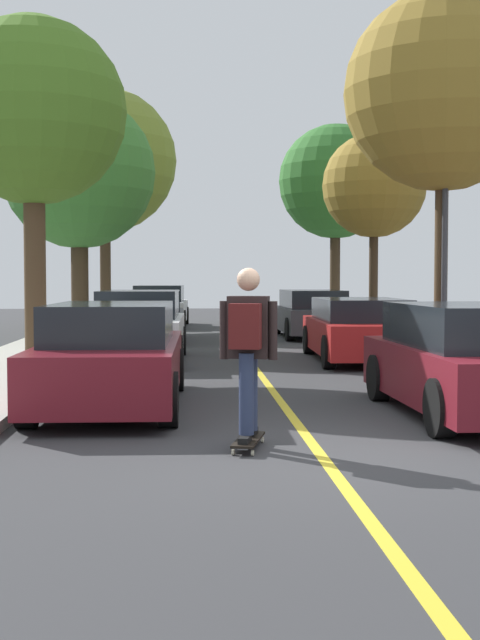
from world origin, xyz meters
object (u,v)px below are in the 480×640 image
object	(u,v)px
parked_car_right_near	(360,329)
streetlamp	(445,215)
parked_car_left_far	(151,316)
parked_car_right_far	(311,314)
parked_car_left_nearest	(112,356)
parked_car_left_near	(139,327)
street_tree_left_far	(105,161)
street_tree_right_far	(335,182)
street_tree_right_nearest	(443,92)
street_tree_right_near	(374,186)
skateboarder	(248,343)
street_tree_left_near	(79,173)
parked_car_right_nearest	(476,361)
skateboard	(248,440)
street_tree_left_nearest	(33,113)
parked_car_left_farthest	(160,307)

from	to	relation	value
parked_car_right_near	streetlamp	bearing A→B (deg)	-0.12
parked_car_left_far	streetlamp	xyz separation A→B (m)	(6.30, -5.79, 2.32)
parked_car_right_far	parked_car_left_nearest	bearing A→B (deg)	-109.07
parked_car_right_far	streetlamp	world-z (taller)	streetlamp
parked_car_left_near	streetlamp	xyz separation A→B (m)	(6.30, -0.06, 2.30)
parked_car_right_far	street_tree_left_far	xyz separation A→B (m)	(-6.29, 4.23, 4.89)
parked_car_left_far	street_tree_right_far	bearing A→B (deg)	49.62
parked_car_right_far	parked_car_right_near	bearing A→B (deg)	-90.00
street_tree_left_far	street_tree_right_nearest	xyz separation A→B (m)	(8.03, -11.06, -0.01)
parked_car_right_near	parked_car_right_far	world-z (taller)	parked_car_right_far
street_tree_right_near	skateboarder	xyz separation A→B (m)	(-4.69, -15.78, -3.24)
street_tree_left_near	street_tree_right_nearest	size ratio (longest dim) A/B	0.82
street_tree_left_far	parked_car_left_near	bearing A→B (deg)	-81.17
parked_car_left_far	parked_car_right_far	distance (m)	4.72
parked_car_right_far	street_tree_right_near	distance (m)	4.04
parked_car_right_far	street_tree_right_near	xyz separation A→B (m)	(1.74, -0.29, 3.63)
street_tree_right_far	skateboarder	size ratio (longest dim) A/B	4.15
street_tree_left_far	street_tree_right_near	xyz separation A→B (m)	(8.03, -4.51, -1.26)
parked_car_left_far	streetlamp	bearing A→B (deg)	-42.58
parked_car_right_nearest	street_tree_right_near	size ratio (longest dim) A/B	0.75
parked_car_left_near	street_tree_left_far	bearing A→B (deg)	98.83
street_tree_left_near	skateboarder	xyz separation A→B (m)	(3.33, -13.52, -3.28)
parked_car_left_far	streetlamp	distance (m)	8.86
street_tree_right_near	skateboard	xyz separation A→B (m)	(-4.69, -15.75, -4.22)
parked_car_right_near	street_tree_left_far	xyz separation A→B (m)	(-6.29, 11.26, 4.92)
street_tree_left_near	street_tree_right_far	xyz separation A→B (m)	(8.03, 8.69, 0.79)
skateboarder	street_tree_left_far	bearing A→B (deg)	99.32
street_tree_left_nearest	skateboard	distance (m)	9.09
parked_car_left_farthest	street_tree_left_far	size ratio (longest dim) A/B	0.59
street_tree_left_far	skateboard	distance (m)	21.26
parked_car_left_nearest	street_tree_right_far	bearing A→B (deg)	71.96
parked_car_left_near	street_tree_left_far	distance (m)	12.33
street_tree_left_nearest	streetlamp	bearing A→B (deg)	13.14
street_tree_right_near	streetlamp	bearing A→B (deg)	-89.90
skateboard	street_tree_left_nearest	bearing A→B (deg)	115.11
parked_car_left_farthest	street_tree_right_nearest	world-z (taller)	street_tree_right_nearest
parked_car_left_farthest	skateboarder	xyz separation A→B (m)	(1.59, -21.81, 0.36)
street_tree_right_near	parked_car_left_far	bearing A→B (deg)	-171.32
parked_car_left_farthest	skateboarder	world-z (taller)	skateboarder
parked_car_left_near	parked_car_left_far	bearing A→B (deg)	90.02
parked_car_left_far	skateboarder	size ratio (longest dim) A/B	2.52
parked_car_left_near	street_tree_right_far	distance (m)	15.21
parked_car_left_farthest	streetlamp	world-z (taller)	streetlamp
parked_car_left_far	parked_car_left_near	bearing A→B (deg)	-89.98
street_tree_left_far	street_tree_right_near	size ratio (longest dim) A/B	1.38
parked_car_right_nearest	parked_car_right_far	bearing A→B (deg)	90.00
parked_car_left_far	street_tree_right_far	xyz separation A→B (m)	(6.29, 7.39, 4.46)
parked_car_left_farthest	street_tree_left_far	bearing A→B (deg)	-138.94
street_tree_left_near	parked_car_left_near	bearing A→B (deg)	-68.55
parked_car_right_nearest	parked_car_left_near	bearing A→B (deg)	122.34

